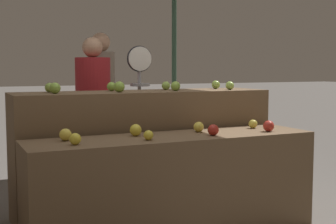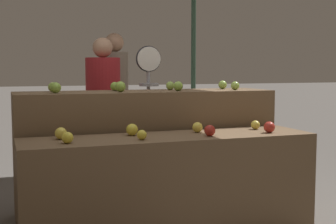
{
  "view_description": "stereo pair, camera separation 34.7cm",
  "coord_description": "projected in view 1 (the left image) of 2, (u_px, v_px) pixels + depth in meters",
  "views": [
    {
      "loc": [
        -1.51,
        -3.13,
        1.26
      ],
      "look_at": [
        0.09,
        0.3,
        0.91
      ],
      "focal_mm": 50.0,
      "sensor_mm": 36.0,
      "label": 1
    },
    {
      "loc": [
        -1.19,
        -3.26,
        1.26
      ],
      "look_at": [
        0.09,
        0.3,
        0.91
      ],
      "focal_mm": 50.0,
      "sensor_mm": 36.0,
      "label": 2
    }
  ],
  "objects": [
    {
      "name": "display_counter_back",
      "position": [
        144.0,
        152.0,
        4.07
      ],
      "size": [
        2.22,
        0.55,
        1.06
      ],
      "primitive_type": "cube",
      "color": "brown",
      "rests_on": "ground_plane"
    },
    {
      "name": "apple_front_7",
      "position": [
        253.0,
        124.0,
        3.94
      ],
      "size": [
        0.07,
        0.07,
        0.07
      ],
      "primitive_type": "sphere",
      "color": "gold",
      "rests_on": "display_counter_front"
    },
    {
      "name": "apple_front_0",
      "position": [
        75.0,
        139.0,
        3.09
      ],
      "size": [
        0.08,
        0.08,
        0.08
      ],
      "primitive_type": "sphere",
      "color": "gold",
      "rests_on": "display_counter_front"
    },
    {
      "name": "apple_front_4",
      "position": [
        65.0,
        135.0,
        3.26
      ],
      "size": [
        0.09,
        0.09,
        0.09
      ],
      "primitive_type": "sphere",
      "color": "yellow",
      "rests_on": "display_counter_front"
    },
    {
      "name": "display_counter_front",
      "position": [
        174.0,
        185.0,
        3.54
      ],
      "size": [
        2.22,
        0.55,
        0.76
      ],
      "primitive_type": "cube",
      "color": "brown",
      "rests_on": "ground_plane"
    },
    {
      "name": "person_customer_left",
      "position": [
        101.0,
        93.0,
        5.39
      ],
      "size": [
        0.35,
        0.35,
        1.66
      ],
      "rotation": [
        0.0,
        0.0,
        3.04
      ],
      "color": "#2D2D38",
      "rests_on": "ground_plane"
    },
    {
      "name": "apple_front_5",
      "position": [
        136.0,
        130.0,
        3.49
      ],
      "size": [
        0.09,
        0.09,
        0.09
      ],
      "primitive_type": "sphere",
      "color": "gold",
      "rests_on": "display_counter_front"
    },
    {
      "name": "apple_back_6",
      "position": [
        166.0,
        86.0,
        4.21
      ],
      "size": [
        0.08,
        0.08,
        0.08
      ],
      "primitive_type": "sphere",
      "color": "#8EB247",
      "rests_on": "display_counter_back"
    },
    {
      "name": "apple_back_1",
      "position": [
        119.0,
        87.0,
        3.81
      ],
      "size": [
        0.09,
        0.09,
        0.09
      ],
      "primitive_type": "sphere",
      "color": "#84AD3D",
      "rests_on": "display_counter_back"
    },
    {
      "name": "apple_back_7",
      "position": [
        216.0,
        85.0,
        4.44
      ],
      "size": [
        0.08,
        0.08,
        0.08
      ],
      "primitive_type": "sphere",
      "color": "#8EB247",
      "rests_on": "display_counter_back"
    },
    {
      "name": "apple_front_1",
      "position": [
        148.0,
        135.0,
        3.29
      ],
      "size": [
        0.07,
        0.07,
        0.07
      ],
      "primitive_type": "sphere",
      "color": "gold",
      "rests_on": "display_counter_front"
    },
    {
      "name": "apple_back_5",
      "position": [
        111.0,
        87.0,
        4.01
      ],
      "size": [
        0.08,
        0.08,
        0.08
      ],
      "primitive_type": "sphere",
      "color": "#84AD3D",
      "rests_on": "display_counter_back"
    },
    {
      "name": "produce_scale",
      "position": [
        140.0,
        87.0,
        4.76
      ],
      "size": [
        0.26,
        0.2,
        1.49
      ],
      "color": "#99999E",
      "rests_on": "ground_plane"
    },
    {
      "name": "apple_back_4",
      "position": [
        50.0,
        88.0,
        3.78
      ],
      "size": [
        0.08,
        0.08,
        0.08
      ],
      "primitive_type": "sphere",
      "color": "#8EB247",
      "rests_on": "display_counter_back"
    },
    {
      "name": "apple_back_0",
      "position": [
        55.0,
        88.0,
        3.59
      ],
      "size": [
        0.09,
        0.09,
        0.09
      ],
      "primitive_type": "sphere",
      "color": "#84AD3D",
      "rests_on": "display_counter_back"
    },
    {
      "name": "person_vendor_at_scale",
      "position": [
        93.0,
        103.0,
        4.79
      ],
      "size": [
        0.36,
        0.36,
        1.57
      ],
      "rotation": [
        0.0,
        0.0,
        3.15
      ],
      "color": "#2D2D38",
      "rests_on": "ground_plane"
    },
    {
      "name": "apple_back_3",
      "position": [
        230.0,
        86.0,
        4.25
      ],
      "size": [
        0.08,
        0.08,
        0.08
      ],
      "primitive_type": "sphere",
      "color": "#8EB247",
      "rests_on": "display_counter_back"
    },
    {
      "name": "apple_front_6",
      "position": [
        199.0,
        127.0,
        3.7
      ],
      "size": [
        0.08,
        0.08,
        0.08
      ],
      "primitive_type": "sphere",
      "color": "yellow",
      "rests_on": "display_counter_front"
    },
    {
      "name": "apple_front_3",
      "position": [
        269.0,
        126.0,
        3.74
      ],
      "size": [
        0.09,
        0.09,
        0.09
      ],
      "primitive_type": "sphere",
      "color": "#B72D23",
      "rests_on": "display_counter_front"
    },
    {
      "name": "apple_front_2",
      "position": [
        213.0,
        130.0,
        3.51
      ],
      "size": [
        0.08,
        0.08,
        0.08
      ],
      "primitive_type": "sphere",
      "color": "#AD281E",
      "rests_on": "display_counter_front"
    },
    {
      "name": "apple_back_2",
      "position": [
        175.0,
        86.0,
        4.03
      ],
      "size": [
        0.08,
        0.08,
        0.08
      ],
      "primitive_type": "sphere",
      "color": "#84AD3D",
      "rests_on": "display_counter_back"
    }
  ]
}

